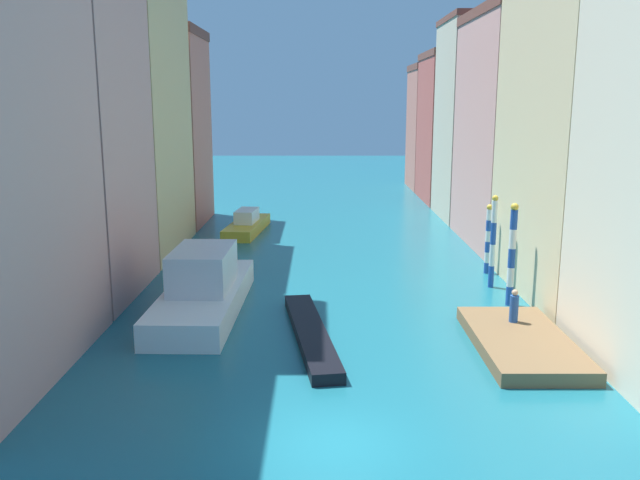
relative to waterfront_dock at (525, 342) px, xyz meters
name	(u,v)px	position (x,y,z in m)	size (l,w,h in m)	color
ground_plane	(330,252)	(-7.46, 17.07, -0.27)	(154.00, 154.00, 0.00)	#196070
building_left_1	(58,66)	(-20.46, 7.68, 10.88)	(7.05, 8.85, 22.27)	tan
building_left_2	(123,114)	(-20.46, 17.71, 8.44)	(7.05, 11.20, 17.40)	#DBB77A
building_left_3	(162,128)	(-20.46, 27.80, 7.22)	(7.05, 8.53, 14.95)	#C6705B
building_right_1	(601,128)	(5.54, 7.92, 7.97)	(7.05, 11.68, 16.45)	beige
building_right_2	(527,129)	(5.54, 19.68, 7.44)	(7.05, 11.95, 15.39)	tan
building_right_3	(489,119)	(5.54, 30.28, 7.79)	(7.05, 8.92, 16.10)	#BCB299
building_right_4	(463,127)	(5.54, 40.11, 6.78)	(7.05, 10.03, 14.08)	#B25147
building_right_5	(446,127)	(5.54, 49.41, 6.43)	(7.05, 8.40, 13.38)	#C6705B
waterfront_dock	(525,342)	(0.00, 0.00, 0.00)	(3.56, 7.46, 0.54)	brown
person_on_dock	(517,307)	(0.14, 1.67, 0.91)	(0.36, 0.36, 1.39)	#234C93
mooring_pole_0	(515,254)	(1.12, 5.73, 2.24)	(0.37, 0.37, 4.91)	#1E479E
mooring_pole_1	(496,241)	(1.02, 8.85, 2.20)	(0.32, 0.32, 4.85)	#1E479E
mooring_pole_2	(491,238)	(1.51, 11.74, 1.74)	(0.32, 0.32, 3.92)	#1E479E
vaporetto_white	(207,289)	(-13.26, 4.81, 0.79)	(3.53, 10.88, 2.96)	white
gondola_black	(314,333)	(-8.28, 1.13, -0.04)	(2.58, 9.59, 0.46)	black
motorboat_0	(250,224)	(-13.30, 23.75, 0.30)	(2.89, 8.00, 1.69)	gold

